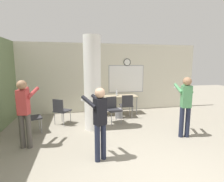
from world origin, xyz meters
name	(u,v)px	position (x,y,z in m)	size (l,w,h in m)	color
wall_back	(106,78)	(0.02, 5.06, 1.40)	(8.00, 0.15, 2.80)	beige
support_pillar	(92,84)	(-0.75, 3.04, 1.40)	(0.51, 0.51, 2.80)	white
folding_table	(117,97)	(0.33, 4.47, 0.68)	(1.63, 0.63, 0.73)	tan
bottle_on_table	(117,93)	(0.35, 4.57, 0.82)	(0.08, 0.08, 0.24)	silver
waste_bin	(119,113)	(0.28, 3.94, 0.18)	(0.26, 0.26, 0.35)	gray
chair_by_left_wall	(30,116)	(-2.54, 3.04, 0.51)	(0.57, 0.57, 0.87)	#2D2D33
chair_table_right	(127,104)	(0.57, 3.90, 0.51)	(0.47, 0.47, 0.87)	#2D2D33
chair_table_front	(113,108)	(-0.03, 3.48, 0.51)	(0.54, 0.54, 0.87)	#2D2D33
chair_near_pillar	(61,110)	(-1.74, 3.61, 0.51)	(0.61, 0.61, 0.87)	#2D2D33
person_playing_front	(99,118)	(-0.79, 1.24, 0.90)	(0.52, 0.61, 1.52)	#1E2338
person_watching_back	(24,109)	(-2.43, 2.14, 0.95)	(0.46, 0.64, 1.62)	#514C47
person_playing_side	(185,102)	(1.63, 1.94, 0.97)	(0.45, 0.67, 1.64)	#1E2338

